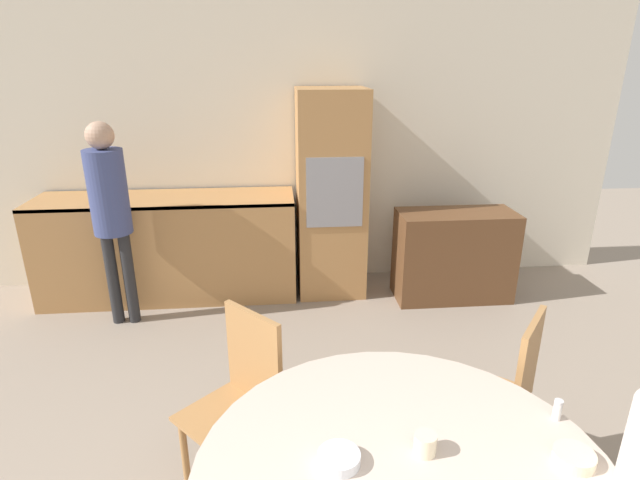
% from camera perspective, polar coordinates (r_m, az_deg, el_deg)
% --- Properties ---
extents(wall_back, '(6.25, 0.05, 2.60)m').
position_cam_1_polar(wall_back, '(4.74, -3.12, 10.56)').
color(wall_back, silver).
rests_on(wall_back, ground_plane).
extents(kitchen_counter, '(2.26, 0.60, 0.94)m').
position_cam_1_polar(kitchen_counter, '(4.71, -16.83, -0.64)').
color(kitchen_counter, '#AD7A47').
rests_on(kitchen_counter, ground_plane).
extents(oven_unit, '(0.60, 0.59, 1.85)m').
position_cam_1_polar(oven_unit, '(4.51, 1.24, 5.22)').
color(oven_unit, '#AD7A47').
rests_on(oven_unit, ground_plane).
extents(sideboard, '(1.03, 0.45, 0.81)m').
position_cam_1_polar(sideboard, '(4.66, 15.03, -1.71)').
color(sideboard, brown).
rests_on(sideboard, ground_plane).
extents(chair_far_left, '(0.57, 0.57, 0.93)m').
position_cam_1_polar(chair_far_left, '(2.61, -8.96, -16.90)').
color(chair_far_left, '#AD7A47').
rests_on(chair_far_left, ground_plane).
extents(chair_far_right, '(0.56, 0.56, 0.93)m').
position_cam_1_polar(chair_far_right, '(2.77, 20.27, -15.64)').
color(chair_far_right, '#AD7A47').
rests_on(chair_far_right, ground_plane).
extents(person_standing, '(0.29, 0.29, 1.65)m').
position_cam_1_polar(person_standing, '(4.18, -22.91, 4.02)').
color(person_standing, '#262628').
rests_on(person_standing, ground_plane).
extents(cup, '(0.08, 0.08, 0.08)m').
position_cam_1_polar(cup, '(1.94, 11.92, -21.81)').
color(cup, beige).
rests_on(cup, dining_table).
extents(bowl_near, '(0.15, 0.15, 0.04)m').
position_cam_1_polar(bowl_near, '(1.88, 2.17, -23.69)').
color(bowl_near, silver).
rests_on(bowl_near, dining_table).
extents(bowl_centre, '(0.14, 0.14, 0.04)m').
position_cam_1_polar(bowl_centre, '(2.08, 27.02, -21.27)').
color(bowl_centre, beige).
rests_on(bowl_centre, dining_table).
extents(salt_shaker, '(0.03, 0.03, 0.09)m').
position_cam_1_polar(salt_shaker, '(2.23, 25.50, -17.10)').
color(salt_shaker, white).
rests_on(salt_shaker, dining_table).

